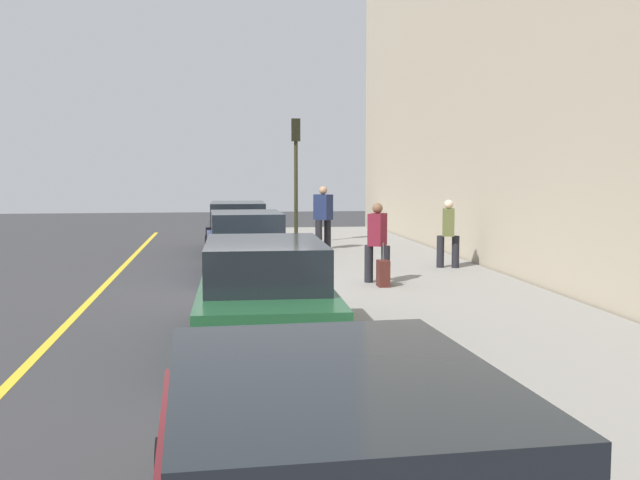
{
  "coord_description": "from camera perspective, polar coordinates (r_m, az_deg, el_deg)",
  "views": [
    {
      "loc": [
        -15.96,
        0.75,
        2.5
      ],
      "look_at": [
        0.52,
        -1.51,
        0.91
      ],
      "focal_mm": 41.63,
      "sensor_mm": 36.0,
      "label": 1
    }
  ],
  "objects": [
    {
      "name": "ground_plane",
      "position": [
        16.17,
        -5.08,
        -3.46
      ],
      "size": [
        56.0,
        56.0,
        0.0
      ],
      "primitive_type": "plane",
      "color": "#333335"
    },
    {
      "name": "sidewalk",
      "position": [
        16.64,
        6.36,
        -2.96
      ],
      "size": [
        28.0,
        4.6,
        0.15
      ],
      "primitive_type": "cube",
      "color": "gray",
      "rests_on": "ground"
    },
    {
      "name": "lane_stripe_centre",
      "position": [
        16.34,
        -16.39,
        -3.56
      ],
      "size": [
        28.0,
        0.14,
        0.01
      ],
      "primitive_type": "cube",
      "color": "gold",
      "rests_on": "ground"
    },
    {
      "name": "snow_bank_curb",
      "position": [
        15.46,
        -2.35,
        -3.45
      ],
      "size": [
        7.37,
        0.56,
        0.22
      ],
      "primitive_type": "cube",
      "color": "white",
      "rests_on": "ground"
    },
    {
      "name": "parked_car_green",
      "position": [
        10.51,
        -4.3,
        -4.09
      ],
      "size": [
        4.84,
        1.98,
        1.51
      ],
      "color": "black",
      "rests_on": "ground"
    },
    {
      "name": "parked_car_navy",
      "position": [
        17.54,
        -5.71,
        -0.28
      ],
      "size": [
        4.33,
        1.97,
        1.51
      ],
      "color": "black",
      "rests_on": "ground"
    },
    {
      "name": "parked_car_black",
      "position": [
        22.76,
        -6.32,
        1.02
      ],
      "size": [
        4.49,
        1.96,
        1.51
      ],
      "color": "black",
      "rests_on": "ground"
    },
    {
      "name": "pedestrian_olive_coat",
      "position": [
        17.98,
        9.83,
        0.65
      ],
      "size": [
        0.5,
        0.52,
        1.63
      ],
      "color": "black",
      "rests_on": "sidewalk"
    },
    {
      "name": "pedestrian_burgundy_coat",
      "position": [
        15.37,
        4.43,
        -0.03
      ],
      "size": [
        0.53,
        0.5,
        1.66
      ],
      "color": "black",
      "rests_on": "sidewalk"
    },
    {
      "name": "pedestrian_navy_coat",
      "position": [
        21.87,
        0.25,
        1.88
      ],
      "size": [
        0.58,
        0.57,
        1.86
      ],
      "color": "black",
      "rests_on": "sidewalk"
    },
    {
      "name": "traffic_light_pole",
      "position": [
        23.44,
        -1.87,
        6.26
      ],
      "size": [
        0.35,
        0.26,
        3.93
      ],
      "color": "#2D2D19",
      "rests_on": "sidewalk"
    },
    {
      "name": "rolling_suitcase",
      "position": [
        14.96,
        4.88,
        -2.56
      ],
      "size": [
        0.34,
        0.22,
        0.89
      ],
      "color": "#471E19",
      "rests_on": "sidewalk"
    }
  ]
}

